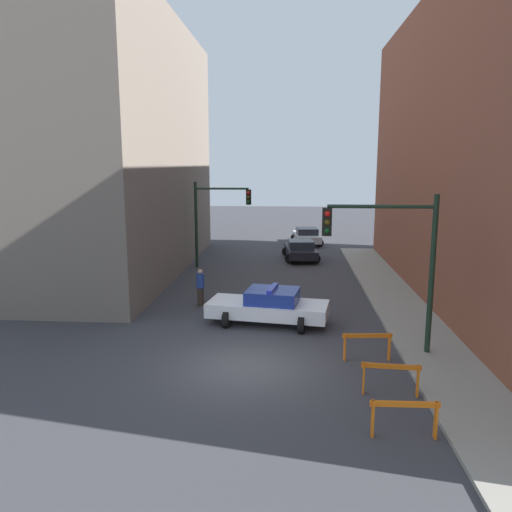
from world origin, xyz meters
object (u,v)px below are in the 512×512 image
at_px(traffic_light_near, 396,250).
at_px(parked_car_mid, 307,236).
at_px(parked_car_near, 301,250).
at_px(barrier_front, 405,413).
at_px(police_car, 269,306).
at_px(traffic_light_far, 214,212).
at_px(barrier_mid, 391,374).
at_px(pedestrian_crossing, 200,287).
at_px(barrier_back, 367,342).

xyz_separation_m(traffic_light_near, parked_car_mid, (-2.14, 23.06, -2.86)).
bearing_deg(parked_car_near, barrier_front, -89.89).
height_order(parked_car_mid, barrier_front, parked_car_mid).
relative_size(traffic_light_near, parked_car_near, 1.17).
distance_m(parked_car_mid, barrier_front, 28.30).
bearing_deg(traffic_light_near, police_car, 144.96).
height_order(traffic_light_far, barrier_mid, traffic_light_far).
height_order(traffic_light_near, pedestrian_crossing, traffic_light_near).
relative_size(parked_car_mid, barrier_mid, 2.78).
xyz_separation_m(traffic_light_far, barrier_front, (7.32, -18.90, -2.78)).
height_order(traffic_light_near, traffic_light_far, traffic_light_near).
relative_size(police_car, parked_car_near, 1.11).
height_order(traffic_light_near, parked_car_mid, traffic_light_near).
bearing_deg(barrier_mid, traffic_light_far, 113.93).
bearing_deg(traffic_light_far, parked_car_near, 28.60).
distance_m(traffic_light_far, pedestrian_crossing, 8.75).
distance_m(traffic_light_near, parked_car_near, 17.04).
relative_size(parked_car_mid, barrier_back, 2.79).
relative_size(traffic_light_near, police_car, 1.06).
bearing_deg(pedestrian_crossing, traffic_light_near, -133.72).
bearing_deg(barrier_back, police_car, 133.26).
height_order(parked_car_near, barrier_front, parked_car_near).
bearing_deg(traffic_light_far, barrier_front, -68.83).
bearing_deg(barrier_back, traffic_light_near, 33.15).
relative_size(traffic_light_far, police_car, 1.06).
height_order(barrier_front, barrier_mid, same).
relative_size(police_car, barrier_mid, 3.08).
height_order(parked_car_near, barrier_back, parked_car_near).
bearing_deg(pedestrian_crossing, parked_car_mid, -24.30).
height_order(barrier_mid, barrier_back, same).
relative_size(barrier_front, barrier_mid, 1.00).
height_order(parked_car_near, parked_car_mid, same).
bearing_deg(barrier_front, parked_car_near, 95.30).
xyz_separation_m(parked_car_near, barrier_back, (1.85, -17.16, -0.06)).
bearing_deg(barrier_mid, barrier_back, 96.45).
distance_m(parked_car_mid, pedestrian_crossing, 18.48).
bearing_deg(traffic_light_near, parked_car_mid, 95.31).
bearing_deg(parked_car_mid, barrier_back, -92.39).
height_order(barrier_front, barrier_back, same).
bearing_deg(parked_car_mid, barrier_mid, -92.07).
relative_size(traffic_light_near, barrier_front, 3.25).
relative_size(traffic_light_near, barrier_mid, 3.25).
distance_m(police_car, parked_car_mid, 20.21).
height_order(traffic_light_near, parked_car_near, traffic_light_near).
xyz_separation_m(parked_car_near, barrier_front, (2.02, -21.79, -0.06)).
height_order(police_car, parked_car_near, police_car).
bearing_deg(parked_car_mid, police_car, -101.31).
xyz_separation_m(parked_car_near, barrier_mid, (2.13, -19.61, -0.06)).
bearing_deg(police_car, barrier_mid, -140.17).
bearing_deg(parked_car_mid, barrier_front, -92.54).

